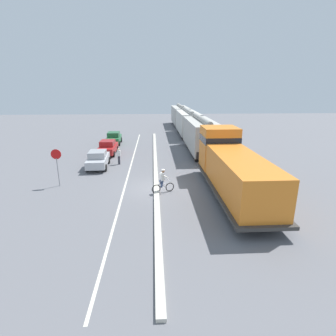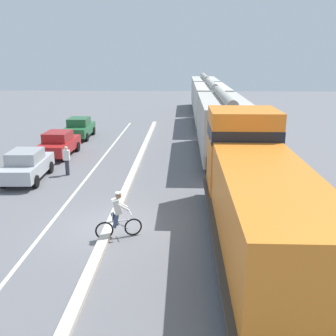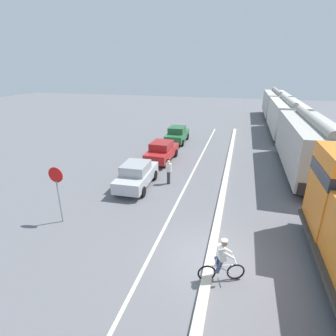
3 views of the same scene
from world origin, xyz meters
The scene contains 12 objects.
ground_plane centered at (0.00, 0.00, 0.00)m, with size 120.00×120.00×0.00m, color slate.
median_curb centered at (0.00, 6.00, 0.08)m, with size 0.36×36.00×0.16m, color beige.
lane_stripe centered at (-2.40, 6.00, 0.00)m, with size 0.14×36.00×0.01m, color silver.
locomotive centered at (5.28, -1.08, 1.80)m, with size 3.10×11.61×4.20m.
hopper_car_lead centered at (5.28, 11.08, 2.08)m, with size 2.90×10.60×4.18m.
hopper_car_middle centered at (5.28, 22.68, 2.08)m, with size 2.90×10.60×4.18m.
hopper_car_trailing centered at (5.28, 34.28, 2.08)m, with size 2.90×10.60×4.18m.
parked_car_silver centered at (-5.41, 5.63, 0.82)m, with size 1.98×4.27×1.62m.
parked_car_red centered at (-5.32, 10.83, 0.82)m, with size 1.90×4.24×1.62m.
parked_car_green centered at (-5.47, 16.68, 0.82)m, with size 1.90×4.23×1.62m.
cyclist centered at (0.46, -0.97, 0.82)m, with size 1.64×0.68×1.71m.
pedestrian_by_cars centered at (-3.58, 6.60, 0.85)m, with size 0.34×0.22×1.62m.
Camera 2 is at (2.75, -13.89, 6.34)m, focal length 42.00 mm.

